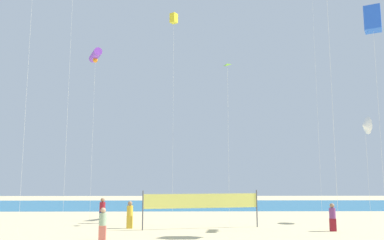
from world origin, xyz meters
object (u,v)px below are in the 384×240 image
Objects in this scene: volleyball_net at (202,202)px; kite_white_delta at (365,125)px; beachgoer_maroon_shirt at (102,210)px; beachgoer_mustard_shirt at (130,214)px; kite_violet_tube at (95,56)px; kite_yellow_box at (174,19)px; kite_blue_box at (373,19)px; beachgoer_plum_shirt at (332,216)px; kite_lime_diamond at (227,68)px; beachgoer_sage_shirt at (103,223)px.

kite_white_delta is at bearing 14.63° from volleyball_net.
kite_white_delta is (19.25, -0.02, 6.10)m from beachgoer_maroon_shirt.
kite_violet_tube reaches higher than beachgoer_mustard_shirt.
kite_yellow_box is (4.91, 2.80, 15.42)m from beachgoer_maroon_shirt.
kite_yellow_box reaches higher than kite_blue_box.
kite_violet_tube is at bearing -57.45° from beachgoer_plum_shirt.
kite_lime_diamond is at bearing -67.28° from beachgoer_plum_shirt.
kite_violet_tube is at bearing 174.73° from kite_white_delta.
kite_lime_diamond is (1.99, 2.22, 9.50)m from volleyball_net.
kite_yellow_box is at bearing -62.60° from beachgoer_mustard_shirt.
beachgoer_plum_shirt is at bearing -10.31° from volleyball_net.
beachgoer_maroon_shirt is 21.76m from kite_blue_box.
kite_white_delta is at bearing -11.16° from kite_yellow_box.
kite_yellow_box is at bearing 168.84° from kite_white_delta.
volleyball_net reaches higher than beachgoer_sage_shirt.
beachgoer_sage_shirt is at bearing -106.55° from kite_yellow_box.
kite_blue_box is 10.00m from kite_lime_diamond.
beachgoer_plum_shirt is 21.15m from kite_violet_tube.
beachgoer_plum_shirt is 0.93× the size of beachgoer_maroon_shirt.
beachgoer_plum_shirt is 8.89m from kite_white_delta.
beachgoer_maroon_shirt is at bearing -52.86° from beachgoer_plum_shirt.
kite_blue_box is 8.82m from kite_white_delta.
kite_blue_box is at bearing -175.74° from beachgoer_sage_shirt.
beachgoer_plum_shirt is at bearing 130.11° from beachgoer_maroon_shirt.
beachgoer_maroon_shirt is 12.17m from kite_violet_tube.
kite_lime_diamond is 1.50× the size of kite_white_delta.
volleyball_net is 0.64× the size of kite_lime_diamond.
volleyball_net is at bearing -71.26° from kite_yellow_box.
beachgoer_mustard_shirt is at bearing 95.50° from beachgoer_maroon_shirt.
kite_violet_tube is (-10.26, 2.88, 1.77)m from kite_lime_diamond.
kite_lime_diamond is (6.58, 2.03, 10.22)m from beachgoer_mustard_shirt.
kite_blue_box reaches higher than kite_lime_diamond.
volleyball_net is at bearing -165.37° from kite_white_delta.
kite_yellow_box is (-2.05, 6.04, 14.74)m from volleyball_net.
kite_white_delta is (4.43, 4.64, 6.16)m from beachgoer_plum_shirt.
kite_violet_tube is (-18.47, 8.40, 0.27)m from kite_blue_box.
beachgoer_maroon_shirt is 0.23× the size of kite_white_delta.
volleyball_net is 0.56× the size of kite_violet_tube.
beachgoer_sage_shirt is at bearing 133.07° from beachgoer_mustard_shirt.
kite_yellow_box is at bearing 136.64° from kite_lime_diamond.
beachgoer_mustard_shirt is 0.13× the size of kite_blue_box.
kite_lime_diamond reaches higher than kite_white_delta.
beachgoer_mustard_shirt is at bearing -162.88° from kite_lime_diamond.
beachgoer_plum_shirt is 12.12m from kite_blue_box.
kite_lime_diamond is (8.95, -1.01, 10.18)m from beachgoer_maroon_shirt.
beachgoer_sage_shirt is 1.00× the size of beachgoer_plum_shirt.
kite_white_delta is at bearing -5.27° from kite_violet_tube.
beachgoer_sage_shirt is at bearing 69.19° from beachgoer_maroon_shirt.
kite_white_delta is 21.46m from kite_violet_tube.
beachgoer_maroon_shirt is at bearing -79.99° from beachgoer_sage_shirt.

